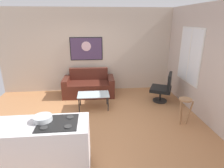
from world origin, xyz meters
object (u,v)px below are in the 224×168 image
at_px(armchair, 164,88).
at_px(mixing_bowl, 43,119).
at_px(coffee_table, 93,95).
at_px(couch, 89,86).
at_px(bar_stool, 185,105).
at_px(wall_painting, 86,49).

xyz_separation_m(armchair, mixing_bowl, (-2.90, -2.50, 0.51)).
height_order(coffee_table, mixing_bowl, mixing_bowl).
bearing_deg(coffee_table, mixing_bowl, -108.93).
xyz_separation_m(couch, mixing_bowl, (-0.62, -3.30, 0.67)).
relative_size(coffee_table, bar_stool, 1.35).
distance_m(coffee_table, wall_painting, 1.88).
bearing_deg(armchair, wall_painting, 151.29).
xyz_separation_m(couch, armchair, (2.27, -0.80, 0.16)).
relative_size(couch, armchair, 1.83).
relative_size(couch, coffee_table, 1.90).
xyz_separation_m(bar_stool, wall_painting, (-2.36, 2.58, 0.99)).
distance_m(couch, bar_stool, 3.13).
distance_m(armchair, wall_painting, 2.84).
height_order(bar_stool, wall_painting, wall_painting).
bearing_deg(armchair, coffee_table, -173.41).
xyz_separation_m(armchair, bar_stool, (0.04, -1.31, 0.04)).
distance_m(couch, mixing_bowl, 3.42).
bearing_deg(mixing_bowl, wall_painting, 81.32).
height_order(armchair, bar_stool, armchair).
bearing_deg(couch, wall_painting, 95.92).
height_order(coffee_table, armchair, armchair).
xyz_separation_m(armchair, wall_painting, (-2.32, 1.27, 1.03)).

